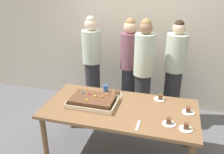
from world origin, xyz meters
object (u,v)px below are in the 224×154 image
Objects in this scene: party_table at (120,113)px; cake_server_utensil at (138,126)px; plated_slice_far_right at (188,111)px; person_green_shirt_behind at (174,71)px; plated_slice_near_left at (169,122)px; drink_cup_nearest at (106,88)px; plated_slice_near_right at (117,94)px; person_serving_front at (92,63)px; person_far_right_suit at (129,64)px; sheet_cake at (93,101)px; plated_slice_far_left at (160,98)px; plated_slice_center_front at (186,128)px; person_striped_tie_right at (143,73)px.

party_table is 9.79× the size of cake_server_utensil.
plated_slice_far_right is 0.09× the size of person_green_shirt_behind.
plated_slice_far_right is (0.22, 0.32, -0.00)m from plated_slice_near_left.
plated_slice_near_right is at bearing -20.43° from drink_cup_nearest.
person_serving_front is 0.64m from person_far_right_suit.
person_serving_front reaches higher than plated_slice_far_right.
sheet_cake is 4.22× the size of plated_slice_far_right.
person_serving_front reaches higher than party_table.
person_serving_front is at bearing 149.99° from plated_slice_far_left.
cake_server_utensil is 0.12× the size of person_serving_front.
cake_server_utensil is (-0.52, -0.08, -0.02)m from plated_slice_center_front.
plated_slice_near_left is 0.09× the size of person_green_shirt_behind.
sheet_cake is 0.40m from drink_cup_nearest.
plated_slice_far_right is 1.01m from person_green_shirt_behind.
sheet_cake reaches higher than plated_slice_far_left.
person_serving_front is at bearing 125.43° from party_table.
drink_cup_nearest is at bearing 82.12° from sheet_cake.
plated_slice_far_left is 1.03m from person_far_right_suit.
plated_slice_center_front is 0.09× the size of person_far_right_suit.
party_table is at bearing 15.24° from person_serving_front.
plated_slice_center_front is (0.81, -0.26, 0.10)m from party_table.
plated_slice_far_left is 0.70m from plated_slice_center_front.
plated_slice_near_right is (-0.75, 0.53, -0.00)m from plated_slice_near_left.
plated_slice_far_left is 0.59m from person_striped_tie_right.
person_striped_tie_right is (0.17, 0.84, 0.25)m from party_table.
plated_slice_near_left is 1.00× the size of plated_slice_near_right.
plated_slice_near_right is at bearing 110.67° from party_table.
person_striped_tie_right is at bearing 120.50° from plated_slice_center_front.
cake_server_utensil is 1.48m from person_green_shirt_behind.
drink_cup_nearest reaches higher than party_table.
plated_slice_far_right is at bearing 7.61° from party_table.
plated_slice_center_front is at bearing -94.74° from plated_slice_far_right.
plated_slice_far_right is 1.00m from person_striped_tie_right.
plated_slice_far_right is at bearing 55.55° from plated_slice_near_left.
plated_slice_near_left is at bearing 42.15° from person_green_shirt_behind.
plated_slice_center_front is at bearing 50.03° from person_green_shirt_behind.
drink_cup_nearest is (-0.19, 0.07, 0.03)m from plated_slice_near_right.
plated_slice_near_left is at bearing 21.49° from cake_server_utensil.
person_far_right_suit is (-0.13, 1.18, 0.24)m from party_table.
person_green_shirt_behind is 1.01× the size of person_far_right_suit.
person_serving_front is at bearing 149.09° from plated_slice_far_right.
plated_slice_far_left and plated_slice_center_front have the same top height.
plated_slice_center_front reaches higher than plated_slice_far_right.
person_serving_front is at bearing 110.19° from sheet_cake.
cake_server_utensil is (-0.33, -0.13, -0.02)m from plated_slice_near_left.
plated_slice_near_left is 1.89m from person_serving_front.
plated_slice_far_left reaches higher than plated_slice_near_right.
plated_slice_near_left is 1.50× the size of drink_cup_nearest.
person_far_right_suit reaches higher than drink_cup_nearest.
drink_cup_nearest is (-0.94, 0.60, 0.02)m from plated_slice_near_left.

